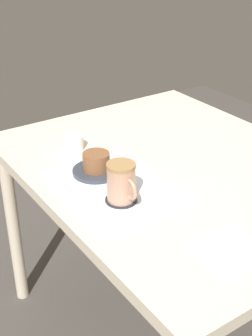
{
  "coord_description": "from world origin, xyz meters",
  "views": [
    {
      "loc": [
        1.0,
        -0.88,
        1.46
      ],
      "look_at": [
        0.01,
        -0.2,
        0.8
      ],
      "focal_mm": 50.0,
      "sensor_mm": 36.0,
      "label": 1
    }
  ],
  "objects": [
    {
      "name": "placemat",
      "position": [
        0.01,
        -0.24,
        0.76
      ],
      "size": [
        0.39,
        0.29,
        0.0
      ],
      "primitive_type": "cube",
      "color": "white",
      "rests_on": "dining_table"
    },
    {
      "name": "coffee_coaster",
      "position": [
        0.08,
        -0.27,
        0.76
      ],
      "size": [
        0.09,
        0.09,
        0.0
      ],
      "primitive_type": "cylinder",
      "color": "#232328",
      "rests_on": "placemat"
    },
    {
      "name": "ground_plane",
      "position": [
        0.0,
        0.0,
        -0.01
      ],
      "size": [
        4.4,
        4.4,
        0.02
      ],
      "primitive_type": "cube",
      "color": "#47423D"
    },
    {
      "name": "coffee_mug",
      "position": [
        0.09,
        -0.27,
        0.82
      ],
      "size": [
        0.11,
        0.08,
        0.11
      ],
      "color": "tan",
      "rests_on": "coffee_coaster"
    },
    {
      "name": "dining_table",
      "position": [
        0.0,
        0.0,
        0.67
      ],
      "size": [
        1.14,
        0.9,
        0.75
      ],
      "color": "beige",
      "rests_on": "ground_plane"
    },
    {
      "name": "paper_napkin",
      "position": [
        0.41,
        -0.18,
        0.76
      ],
      "size": [
        0.15,
        0.15,
        0.0
      ],
      "primitive_type": "cube",
      "rotation": [
        0.0,
        0.0,
        -0.02
      ],
      "color": "silver",
      "rests_on": "dining_table"
    },
    {
      "name": "pastry_plate",
      "position": [
        -0.09,
        -0.25,
        0.76
      ],
      "size": [
        0.15,
        0.15,
        0.01
      ],
      "primitive_type": "cylinder",
      "color": "#333842",
      "rests_on": "placemat"
    },
    {
      "name": "pastry",
      "position": [
        -0.09,
        -0.25,
        0.8
      ],
      "size": [
        0.08,
        0.08,
        0.05
      ],
      "primitive_type": "cylinder",
      "color": "brown",
      "rests_on": "pastry_plate"
    },
    {
      "name": "sugar_bowl",
      "position": [
        -0.28,
        -0.22,
        0.78
      ],
      "size": [
        0.07,
        0.07,
        0.05
      ],
      "primitive_type": "cylinder",
      "color": "white",
      "rests_on": "dining_table"
    }
  ]
}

